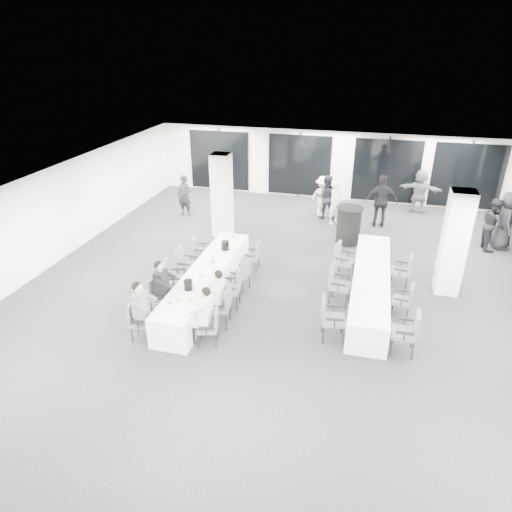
% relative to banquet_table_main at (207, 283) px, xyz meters
% --- Properties ---
extents(room, '(14.04, 16.04, 2.84)m').
position_rel_banquet_table_main_xyz_m(room, '(2.79, 1.95, 1.01)').
color(room, black).
rests_on(room, ground).
extents(column_left, '(0.60, 0.60, 2.80)m').
position_rel_banquet_table_main_xyz_m(column_left, '(-0.89, 4.04, 1.02)').
color(column_left, white).
rests_on(column_left, floor).
extents(column_right, '(0.60, 0.60, 2.80)m').
position_rel_banquet_table_main_xyz_m(column_right, '(6.11, 1.84, 1.02)').
color(column_right, white).
rests_on(column_right, floor).
extents(banquet_table_main, '(0.90, 5.00, 0.75)m').
position_rel_banquet_table_main_xyz_m(banquet_table_main, '(0.00, 0.00, 0.00)').
color(banquet_table_main, white).
rests_on(banquet_table_main, floor).
extents(banquet_table_side, '(0.90, 5.00, 0.75)m').
position_rel_banquet_table_main_xyz_m(banquet_table_side, '(4.15, 0.91, 0.00)').
color(banquet_table_side, white).
rests_on(banquet_table_side, floor).
extents(cocktail_table, '(0.89, 0.89, 1.23)m').
position_rel_banquet_table_main_xyz_m(cocktail_table, '(3.32, 4.39, 0.25)').
color(cocktail_table, black).
rests_on(cocktail_table, floor).
extents(chair_main_left_near, '(0.52, 0.56, 0.90)m').
position_rel_banquet_table_main_xyz_m(chair_main_left_near, '(-0.83, -2.15, 0.14)').
color(chair_main_left_near, '#4E5056').
rests_on(chair_main_left_near, floor).
extents(chair_main_left_second, '(0.52, 0.57, 0.93)m').
position_rel_banquet_table_main_xyz_m(chair_main_left_second, '(-0.83, -1.07, 0.16)').
color(chair_main_left_second, '#4E5056').
rests_on(chair_main_left_second, floor).
extents(chair_main_left_mid, '(0.62, 0.65, 1.03)m').
position_rel_banquet_table_main_xyz_m(chair_main_left_mid, '(-0.84, -0.27, 0.21)').
color(chair_main_left_mid, '#4E5056').
rests_on(chair_main_left_mid, floor).
extents(chair_main_left_fourth, '(0.52, 0.58, 1.02)m').
position_rel_banquet_table_main_xyz_m(chair_main_left_fourth, '(-0.84, 0.58, 0.21)').
color(chair_main_left_fourth, '#4E5056').
rests_on(chair_main_left_fourth, floor).
extents(chair_main_left_far, '(0.54, 0.57, 0.91)m').
position_rel_banquet_table_main_xyz_m(chair_main_left_far, '(-0.83, 1.64, 0.14)').
color(chair_main_left_far, '#4E5056').
rests_on(chair_main_left_far, floor).
extents(chair_main_right_near, '(0.55, 0.57, 0.89)m').
position_rel_banquet_table_main_xyz_m(chair_main_right_near, '(0.83, -1.96, 0.13)').
color(chair_main_right_near, '#4E5056').
rests_on(chair_main_right_near, floor).
extents(chair_main_right_second, '(0.56, 0.61, 1.01)m').
position_rel_banquet_table_main_xyz_m(chair_main_right_second, '(0.84, -1.19, 0.20)').
color(chair_main_right_second, '#4E5056').
rests_on(chair_main_right_second, floor).
extents(chair_main_right_mid, '(0.56, 0.61, 1.00)m').
position_rel_banquet_table_main_xyz_m(chair_main_right_mid, '(0.84, -0.34, 0.20)').
color(chair_main_right_mid, '#4E5056').
rests_on(chair_main_right_mid, floor).
extents(chair_main_right_fourth, '(0.55, 0.57, 0.90)m').
position_rel_banquet_table_main_xyz_m(chair_main_right_fourth, '(0.83, 0.50, 0.14)').
color(chair_main_right_fourth, '#4E5056').
rests_on(chair_main_right_fourth, floor).
extents(chair_main_right_far, '(0.46, 0.51, 0.86)m').
position_rel_banquet_table_main_xyz_m(chair_main_right_far, '(0.83, 1.70, 0.12)').
color(chair_main_right_far, '#4E5056').
rests_on(chair_main_right_far, floor).
extents(chair_side_left_near, '(0.60, 0.64, 1.04)m').
position_rel_banquet_table_main_xyz_m(chair_side_left_near, '(3.31, -1.10, 0.22)').
color(chair_side_left_near, '#4E5056').
rests_on(chair_side_left_near, floor).
extents(chair_side_left_mid, '(0.56, 0.61, 1.02)m').
position_rel_banquet_table_main_xyz_m(chair_side_left_mid, '(3.31, 0.52, 0.21)').
color(chair_side_left_mid, '#4E5056').
rests_on(chair_side_left_mid, floor).
extents(chair_side_left_far, '(0.61, 0.64, 1.00)m').
position_rel_banquet_table_main_xyz_m(chair_side_left_far, '(3.31, 1.99, 0.20)').
color(chair_side_left_far, '#4E5056').
rests_on(chair_side_left_far, floor).
extents(chair_side_right_near, '(0.53, 0.59, 1.02)m').
position_rel_banquet_table_main_xyz_m(chair_side_right_near, '(4.99, -1.20, 0.21)').
color(chair_side_right_near, '#4E5056').
rests_on(chair_side_right_near, floor).
extents(chair_side_right_mid, '(0.49, 0.53, 0.87)m').
position_rel_banquet_table_main_xyz_m(chair_side_right_mid, '(4.97, 0.27, 0.12)').
color(chair_side_right_mid, '#4E5056').
rests_on(chair_side_right_mid, floor).
extents(chair_side_right_far, '(0.53, 0.58, 0.97)m').
position_rel_banquet_table_main_xyz_m(chair_side_right_far, '(4.98, 1.76, 0.18)').
color(chair_side_right_far, '#4E5056').
rests_on(chair_side_right_far, floor).
extents(seated_guest_a, '(0.50, 0.38, 1.44)m').
position_rel_banquet_table_main_xyz_m(seated_guest_a, '(-0.67, -2.14, 0.44)').
color(seated_guest_a, '#56595D').
rests_on(seated_guest_a, floor).
extents(seated_guest_b, '(0.50, 0.38, 1.44)m').
position_rel_banquet_table_main_xyz_m(seated_guest_b, '(-0.67, -1.08, 0.44)').
color(seated_guest_b, black).
rests_on(seated_guest_b, floor).
extents(seated_guest_c, '(0.50, 0.38, 1.44)m').
position_rel_banquet_table_main_xyz_m(seated_guest_c, '(0.67, -1.98, 0.44)').
color(seated_guest_c, silver).
rests_on(seated_guest_c, floor).
extents(seated_guest_d, '(0.50, 0.38, 1.44)m').
position_rel_banquet_table_main_xyz_m(seated_guest_d, '(0.67, -1.19, 0.44)').
color(seated_guest_d, silver).
rests_on(seated_guest_d, floor).
extents(standing_guest_a, '(0.80, 0.83, 1.78)m').
position_rel_banquet_table_main_xyz_m(standing_guest_a, '(2.71, 6.08, 0.52)').
color(standing_guest_a, silver).
rests_on(standing_guest_a, floor).
extents(standing_guest_b, '(0.95, 0.65, 1.85)m').
position_rel_banquet_table_main_xyz_m(standing_guest_b, '(2.31, 6.54, 0.55)').
color(standing_guest_b, black).
rests_on(standing_guest_b, floor).
extents(standing_guest_c, '(1.27, 1.01, 1.75)m').
position_rel_banquet_table_main_xyz_m(standing_guest_c, '(2.17, 6.70, 0.50)').
color(standing_guest_c, silver).
rests_on(standing_guest_c, floor).
extents(standing_guest_d, '(1.33, 0.84, 2.14)m').
position_rel_banquet_table_main_xyz_m(standing_guest_d, '(4.30, 6.15, 0.70)').
color(standing_guest_d, black).
rests_on(standing_guest_d, floor).
extents(standing_guest_e, '(0.63, 1.03, 2.13)m').
position_rel_banquet_table_main_xyz_m(standing_guest_e, '(8.11, 5.24, 0.69)').
color(standing_guest_e, black).
rests_on(standing_guest_e, floor).
extents(standing_guest_f, '(1.86, 0.98, 1.93)m').
position_rel_banquet_table_main_xyz_m(standing_guest_f, '(5.71, 8.04, 0.59)').
color(standing_guest_f, '#56595D').
rests_on(standing_guest_f, floor).
extents(standing_guest_g, '(0.73, 0.63, 1.77)m').
position_rel_banquet_table_main_xyz_m(standing_guest_g, '(-2.86, 5.45, 0.51)').
color(standing_guest_g, black).
rests_on(standing_guest_g, floor).
extents(standing_guest_h, '(0.66, 0.98, 1.90)m').
position_rel_banquet_table_main_xyz_m(standing_guest_h, '(7.74, 5.08, 0.58)').
color(standing_guest_h, black).
rests_on(standing_guest_h, floor).
extents(ice_bucket_near, '(0.21, 0.21, 0.24)m').
position_rel_banquet_table_main_xyz_m(ice_bucket_near, '(-0.05, -1.04, 0.50)').
color(ice_bucket_near, black).
rests_on(ice_bucket_near, banquet_table_main).
extents(ice_bucket_far, '(0.22, 0.22, 0.25)m').
position_rel_banquet_table_main_xyz_m(ice_bucket_far, '(0.09, 1.33, 0.50)').
color(ice_bucket_far, black).
rests_on(ice_bucket_far, banquet_table_main).
extents(water_bottle_a, '(0.07, 0.07, 0.21)m').
position_rel_banquet_table_main_xyz_m(water_bottle_a, '(-0.17, -1.82, 0.48)').
color(water_bottle_a, silver).
rests_on(water_bottle_a, banquet_table_main).
extents(water_bottle_b, '(0.08, 0.08, 0.24)m').
position_rel_banquet_table_main_xyz_m(water_bottle_b, '(0.06, 0.37, 0.50)').
color(water_bottle_b, silver).
rests_on(water_bottle_b, banquet_table_main).
extents(water_bottle_c, '(0.06, 0.06, 0.20)m').
position_rel_banquet_table_main_xyz_m(water_bottle_c, '(0.06, 2.15, 0.48)').
color(water_bottle_c, silver).
rests_on(water_bottle_c, banquet_table_main).
extents(plate_a, '(0.22, 0.22, 0.03)m').
position_rel_banquet_table_main_xyz_m(plate_a, '(-0.09, -1.55, 0.39)').
color(plate_a, white).
rests_on(plate_a, banquet_table_main).
extents(plate_b, '(0.22, 0.22, 0.03)m').
position_rel_banquet_table_main_xyz_m(plate_b, '(0.20, -1.54, 0.39)').
color(plate_b, white).
rests_on(plate_b, banquet_table_main).
extents(plate_c, '(0.19, 0.19, 0.03)m').
position_rel_banquet_table_main_xyz_m(plate_c, '(0.02, -0.33, 0.39)').
color(plate_c, white).
rests_on(plate_c, banquet_table_main).
extents(wine_glass, '(0.07, 0.07, 0.19)m').
position_rel_banquet_table_main_xyz_m(wine_glass, '(0.26, -2.00, 0.51)').
color(wine_glass, silver).
rests_on(wine_glass, banquet_table_main).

